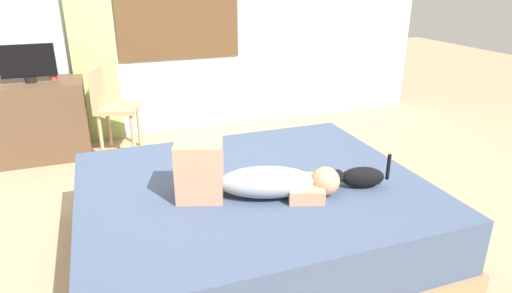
{
  "coord_description": "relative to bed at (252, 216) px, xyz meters",
  "views": [
    {
      "loc": [
        -0.67,
        -2.33,
        1.68
      ],
      "look_at": [
        0.24,
        0.18,
        0.63
      ],
      "focal_mm": 30.82,
      "sensor_mm": 36.0,
      "label": 1
    }
  ],
  "objects": [
    {
      "name": "person_lying",
      "position": [
        -0.07,
        -0.16,
        0.36
      ],
      "size": [
        0.93,
        0.5,
        0.34
      ],
      "color": "#8C939E",
      "rests_on": "bed"
    },
    {
      "name": "cup",
      "position": [
        -1.21,
        2.21,
        0.55
      ],
      "size": [
        0.07,
        0.07,
        0.1
      ],
      "primitive_type": "cylinder",
      "color": "#B23D38",
      "rests_on": "desk"
    },
    {
      "name": "ground_plane",
      "position": [
        -0.14,
        0.02,
        -0.24
      ],
      "size": [
        16.0,
        16.0,
        0.0
      ],
      "primitive_type": "plane",
      "color": "tan"
    },
    {
      "name": "desk",
      "position": [
        -1.41,
        2.18,
        0.13
      ],
      "size": [
        0.9,
        0.56,
        0.74
      ],
      "color": "brown",
      "rests_on": "ground"
    },
    {
      "name": "bed",
      "position": [
        0.0,
        0.0,
        0.0
      ],
      "size": [
        2.13,
        1.79,
        0.48
      ],
      "color": "#997A56",
      "rests_on": "ground"
    },
    {
      "name": "chair_by_desk",
      "position": [
        -0.74,
        2.04,
        0.27
      ],
      "size": [
        0.47,
        0.47,
        0.86
      ],
      "color": "tan",
      "rests_on": "ground"
    },
    {
      "name": "tv_monitor",
      "position": [
        -1.4,
        2.18,
        0.68
      ],
      "size": [
        0.48,
        0.1,
        0.35
      ],
      "color": "black",
      "rests_on": "desk"
    },
    {
      "name": "curtain_left",
      "position": [
        -0.83,
        2.46,
        1.09
      ],
      "size": [
        0.44,
        0.06,
        2.66
      ],
      "primitive_type": "cube",
      "color": "#ADCC75",
      "rests_on": "ground"
    },
    {
      "name": "cat",
      "position": [
        0.59,
        -0.28,
        0.31
      ],
      "size": [
        0.35,
        0.18,
        0.21
      ],
      "color": "black",
      "rests_on": "bed"
    }
  ]
}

